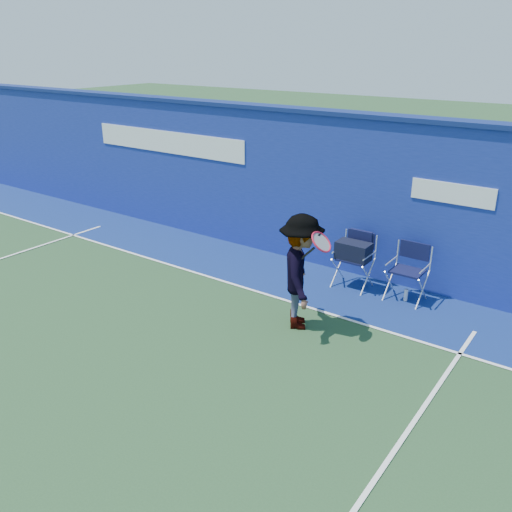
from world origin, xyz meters
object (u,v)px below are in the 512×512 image
Objects in this scene: directors_chair_right at (406,283)px; tennis_player at (301,272)px; directors_chair_left at (353,265)px; water_bottle at (406,295)px.

tennis_player reaches higher than directors_chair_right.
tennis_player is at bearing -91.02° from directors_chair_left.
water_bottle is (1.05, -0.01, -0.33)m from directors_chair_left.
directors_chair_right is 0.21m from water_bottle.
directors_chair_left is 1.02m from directors_chair_right.
directors_chair_right is 2.25m from tennis_player.
directors_chair_right is 0.54× the size of tennis_player.
tennis_player is (-1.04, -1.89, 0.62)m from directors_chair_right.
water_bottle is 0.12× the size of tennis_player.
water_bottle is at bearing -0.55° from directors_chair_left.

